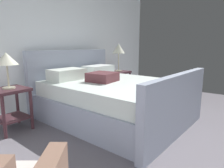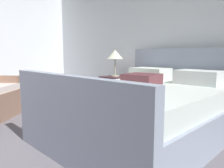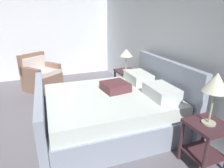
# 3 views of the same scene
# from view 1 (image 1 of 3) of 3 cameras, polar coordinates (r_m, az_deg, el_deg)

# --- Properties ---
(wall_back) EXTENTS (6.38, 0.12, 2.63)m
(wall_back) POSITION_cam_1_polar(r_m,az_deg,el_deg) (3.87, -17.54, 12.51)
(wall_back) COLOR silver
(wall_back) RESTS_ON ground
(bed) EXTENTS (1.90, 2.24, 1.10)m
(bed) POSITION_cam_1_polar(r_m,az_deg,el_deg) (3.24, 0.05, -3.92)
(bed) COLOR #97A1B7
(bed) RESTS_ON ground
(nightstand_right) EXTENTS (0.44, 0.44, 0.60)m
(nightstand_right) POSITION_cam_1_polar(r_m,az_deg,el_deg) (4.62, 1.86, 1.28)
(nightstand_right) COLOR #45262C
(nightstand_right) RESTS_ON ground
(table_lamp_right) EXTENTS (0.28, 0.28, 0.63)m
(table_lamp_right) POSITION_cam_1_polar(r_m,az_deg,el_deg) (4.56, 1.92, 9.93)
(table_lamp_right) COLOR #B7B293
(table_lamp_right) RESTS_ON nightstand_right
(nightstand_left) EXTENTS (0.44, 0.44, 0.60)m
(nightstand_left) POSITION_cam_1_polar(r_m,az_deg,el_deg) (3.11, -27.02, -4.72)
(nightstand_left) COLOR #45262C
(nightstand_left) RESTS_ON ground
(table_lamp_left) EXTENTS (0.30, 0.30, 0.49)m
(table_lamp_left) POSITION_cam_1_polar(r_m,az_deg,el_deg) (3.02, -27.99, 6.13)
(table_lamp_left) COLOR #B7B293
(table_lamp_left) RESTS_ON nightstand_left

